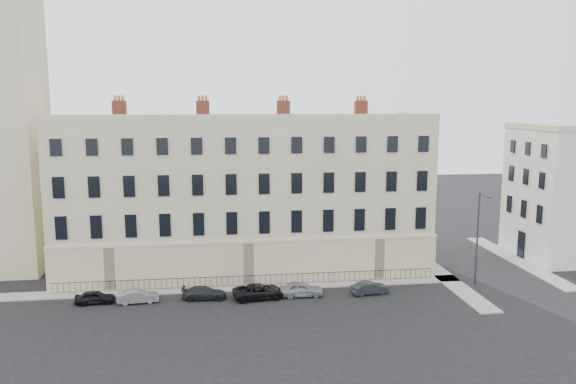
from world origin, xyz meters
The scene contains 14 objects.
ground centered at (0.00, 0.00, 0.00)m, with size 160.00×160.00×0.00m, color black.
terrace centered at (-5.97, 11.97, 7.50)m, with size 36.22×12.22×17.00m.
adjacent_building centered at (29.00, 11.00, 7.00)m, with size 10.00×10.00×14.00m, color silver.
pavement_terrace centered at (-10.00, 5.00, 0.06)m, with size 48.00×2.00×0.12m, color gray.
pavement_east_return centered at (13.00, 8.00, 0.06)m, with size 2.00×24.00×0.12m, color gray.
pavement_adjacent centered at (23.00, 10.00, 0.06)m, with size 2.00×20.00×0.12m, color gray.
railings centered at (-6.00, 5.40, 0.55)m, with size 35.00×0.04×0.96m.
car_a centered at (-19.20, 2.57, 0.56)m, with size 1.33×3.30×1.12m, color black.
car_b centered at (-15.63, 2.33, 0.56)m, with size 1.19×3.43×1.13m, color slate.
car_c centered at (-10.06, 2.51, 0.55)m, with size 1.55×3.82×1.11m, color black.
car_d centered at (-5.35, 2.06, 0.63)m, with size 2.11×4.57×1.27m, color black.
car_e centered at (-1.64, 2.14, 0.65)m, with size 1.55×3.84×1.31m, color gray.
car_f centered at (4.52, 1.93, 0.55)m, with size 1.17×3.36×1.11m, color #21242D.
streetlamp centered at (15.02, 3.15, 4.82)m, with size 0.48×1.87×8.69m.
Camera 1 is at (-8.84, -44.51, 16.93)m, focal length 35.00 mm.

